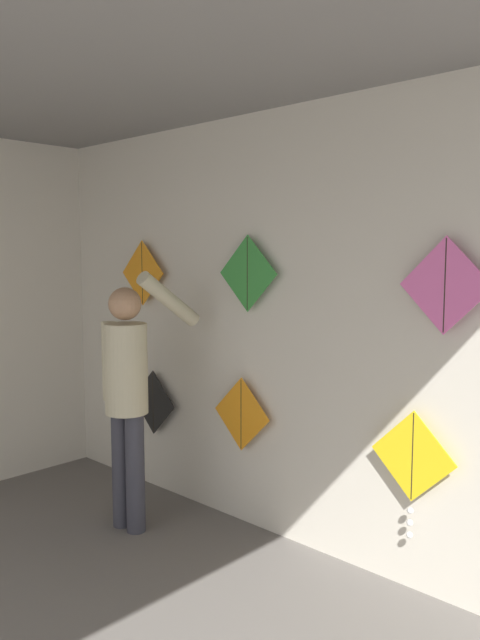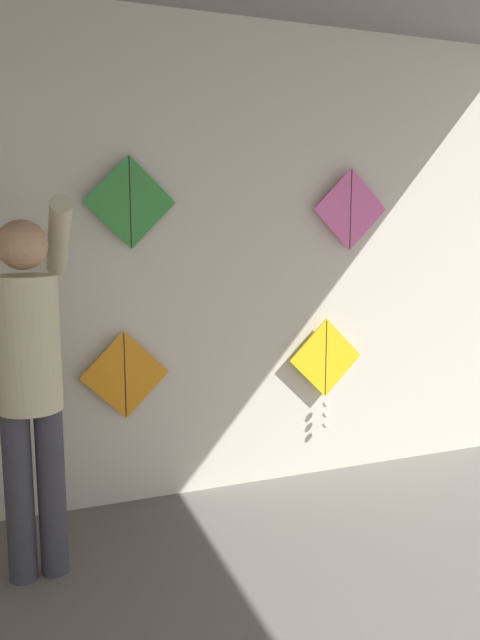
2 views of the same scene
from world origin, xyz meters
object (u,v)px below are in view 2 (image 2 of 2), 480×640
(kite_2, at_px, (326,365))
(kite_5, at_px, (350,209))
(shopkeeper, at_px, (29,369))
(kite_4, at_px, (130,202))
(kite_1, at_px, (125,375))

(kite_2, relative_size, kite_5, 1.41)
(shopkeeper, bearing_deg, kite_2, 12.83)
(shopkeeper, xyz_separation_m, kite_4, (0.58, 0.56, 0.76))
(kite_5, bearing_deg, kite_2, -179.56)
(shopkeeper, height_order, kite_1, shopkeeper)
(shopkeeper, xyz_separation_m, kite_5, (1.96, 0.56, 0.72))
(kite_1, height_order, kite_2, kite_1)
(shopkeeper, distance_m, kite_2, 1.91)
(kite_2, bearing_deg, kite_4, 179.95)
(shopkeeper, distance_m, kite_4, 1.10)
(kite_4, bearing_deg, kite_2, -0.05)
(shopkeeper, bearing_deg, kite_1, 42.37)
(kite_5, bearing_deg, kite_4, 180.00)
(shopkeeper, height_order, kite_5, kite_5)
(kite_1, bearing_deg, shopkeeper, -133.38)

